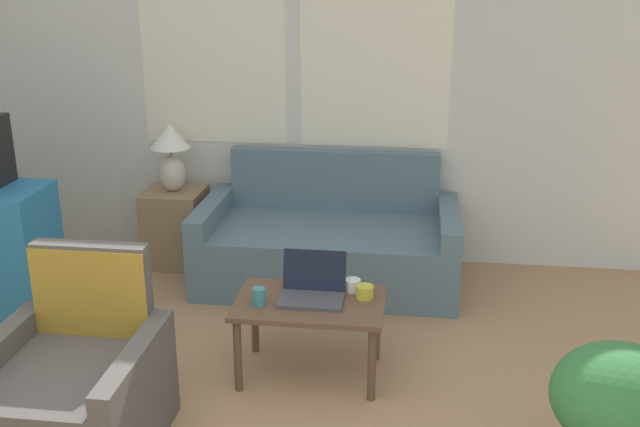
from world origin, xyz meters
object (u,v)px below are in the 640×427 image
object	(u,v)px
cup_white	(353,285)
potted_plant	(619,410)
table_lamp	(171,151)
coffee_table	(310,311)
cup_yellow	(365,292)
laptop	(312,289)
couch	(329,245)
armchair	(75,393)
cup_navy	(259,296)

from	to	relation	value
cup_white	potted_plant	world-z (taller)	potted_plant
table_lamp	coffee_table	xyz separation A→B (m)	(1.26, -1.51, -0.49)
coffee_table	cup_white	distance (m)	0.29
coffee_table	cup_yellow	bearing A→B (deg)	14.00
laptop	cup_white	distance (m)	0.25
couch	cup_yellow	world-z (taller)	couch
couch	potted_plant	xyz separation A→B (m)	(1.51, -2.15, 0.15)
laptop	cup_white	xyz separation A→B (m)	(0.21, 0.12, -0.02)
armchair	laptop	bearing A→B (deg)	38.76
cup_navy	cup_white	distance (m)	0.55
armchair	potted_plant	size ratio (longest dim) A/B	1.33
cup_navy	armchair	bearing A→B (deg)	-136.92
cup_navy	cup_yellow	bearing A→B (deg)	15.43
couch	coffee_table	distance (m)	1.35
cup_navy	cup_yellow	world-z (taller)	cup_navy
laptop	cup_navy	bearing A→B (deg)	-156.14
laptop	potted_plant	bearing A→B (deg)	-30.29
armchair	cup_navy	distance (m)	1.06
potted_plant	cup_navy	bearing A→B (deg)	157.24
table_lamp	cup_navy	bearing A→B (deg)	-58.05
couch	laptop	xyz separation A→B (m)	(0.06, -1.31, 0.24)
table_lamp	cup_navy	world-z (taller)	table_lamp
table_lamp	cup_white	distance (m)	2.05
table_lamp	potted_plant	distance (m)	3.60
table_lamp	coffee_table	size ratio (longest dim) A/B	0.62
couch	coffee_table	size ratio (longest dim) A/B	2.24
armchair	potted_plant	bearing A→B (deg)	-0.43
cup_navy	cup_white	world-z (taller)	cup_navy
coffee_table	cup_yellow	world-z (taller)	cup_yellow
coffee_table	cup_yellow	xyz separation A→B (m)	(0.30, 0.07, 0.10)
armchair	cup_yellow	bearing A→B (deg)	33.14
armchair	cup_navy	bearing A→B (deg)	43.08
couch	armchair	world-z (taller)	armchair
armchair	table_lamp	xyz separation A→B (m)	(-0.24, 2.30, 0.61)
couch	cup_navy	distance (m)	1.46
table_lamp	cup_yellow	bearing A→B (deg)	-42.70
table_lamp	armchair	bearing A→B (deg)	-84.03
armchair	potted_plant	distance (m)	2.48
laptop	potted_plant	xyz separation A→B (m)	(1.45, -0.85, -0.10)
couch	armchair	xyz separation A→B (m)	(-0.97, -2.13, 0.01)
table_lamp	potted_plant	world-z (taller)	table_lamp
couch	cup_navy	xyz separation A→B (m)	(-0.21, -1.43, 0.24)
coffee_table	laptop	distance (m)	0.12
cup_white	potted_plant	bearing A→B (deg)	-38.01
cup_yellow	cup_white	distance (m)	0.11
cup_yellow	coffee_table	bearing A→B (deg)	-166.00
cup_white	table_lamp	bearing A→B (deg)	137.65
couch	table_lamp	distance (m)	1.37
cup_yellow	potted_plant	size ratio (longest dim) A/B	0.14
cup_navy	cup_yellow	size ratio (longest dim) A/B	0.98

